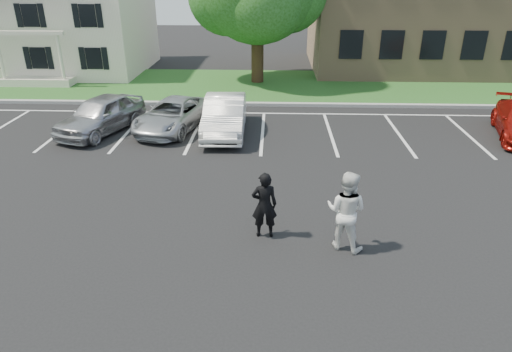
{
  "coord_description": "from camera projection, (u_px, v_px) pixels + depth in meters",
  "views": [
    {
      "loc": [
        0.43,
        -9.91,
        6.3
      ],
      "look_at": [
        0.0,
        1.0,
        1.25
      ],
      "focal_mm": 32.0,
      "sensor_mm": 36.0,
      "label": 1
    }
  ],
  "objects": [
    {
      "name": "curb",
      "position": [
        265.0,
        104.0,
        22.5
      ],
      "size": [
        40.0,
        0.3,
        0.15
      ],
      "primitive_type": "cube",
      "color": "gray",
      "rests_on": "ground"
    },
    {
      "name": "stall_lines",
      "position": [
        295.0,
        125.0,
        19.71
      ],
      "size": [
        34.0,
        5.36,
        0.01
      ],
      "color": "silver",
      "rests_on": "ground"
    },
    {
      "name": "man_white_shirt",
      "position": [
        346.0,
        211.0,
        10.82
      ],
      "size": [
        1.21,
        1.11,
        2.01
      ],
      "primitive_type": "imported",
      "rotation": [
        0.0,
        0.0,
        2.69
      ],
      "color": "silver",
      "rests_on": "ground"
    },
    {
      "name": "car_silver_minivan",
      "position": [
        173.0,
        115.0,
        19.05
      ],
      "size": [
        3.14,
        4.87,
        1.25
      ],
      "primitive_type": "imported",
      "rotation": [
        0.0,
        0.0,
        -0.26
      ],
      "color": "#A9ACB0",
      "rests_on": "ground"
    },
    {
      "name": "office_building",
      "position": [
        486.0,
        2.0,
        29.35
      ],
      "size": [
        22.4,
        10.4,
        8.3
      ],
      "color": "tan",
      "rests_on": "ground"
    },
    {
      "name": "house",
      "position": [
        61.0,
        9.0,
        28.61
      ],
      "size": [
        10.3,
        9.22,
        7.6
      ],
      "color": "beige",
      "rests_on": "ground"
    },
    {
      "name": "car_silver_west",
      "position": [
        101.0,
        114.0,
        18.69
      ],
      "size": [
        3.14,
        4.72,
        1.49
      ],
      "primitive_type": "imported",
      "rotation": [
        0.0,
        0.0,
        -0.34
      ],
      "color": "#AEAFB3",
      "rests_on": "ground"
    },
    {
      "name": "grass_strip",
      "position": [
        266.0,
        85.0,
        26.14
      ],
      "size": [
        44.0,
        8.0,
        0.08
      ],
      "primitive_type": "cube",
      "color": "#224E1B",
      "rests_on": "ground"
    },
    {
      "name": "car_white_sedan",
      "position": [
        225.0,
        116.0,
        18.52
      ],
      "size": [
        1.73,
        4.63,
        1.51
      ],
      "primitive_type": "imported",
      "rotation": [
        0.0,
        0.0,
        0.03
      ],
      "color": "silver",
      "rests_on": "ground"
    },
    {
      "name": "ground_plane",
      "position": [
        254.0,
        237.0,
        11.65
      ],
      "size": [
        90.0,
        90.0,
        0.0
      ],
      "primitive_type": "plane",
      "color": "black",
      "rests_on": "ground"
    },
    {
      "name": "man_black_suit",
      "position": [
        264.0,
        205.0,
        11.35
      ],
      "size": [
        0.67,
        0.47,
        1.76
      ],
      "primitive_type": "imported",
      "rotation": [
        0.0,
        0.0,
        3.22
      ],
      "color": "black",
      "rests_on": "ground"
    }
  ]
}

